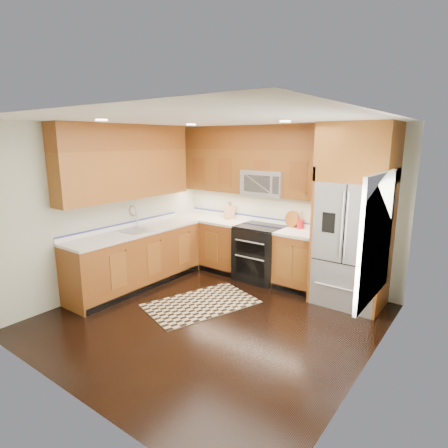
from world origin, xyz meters
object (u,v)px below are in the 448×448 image
Objects in this scene: rug at (201,304)px; knife_block at (230,212)px; utensil_crock at (300,222)px; range at (260,253)px; refrigerator at (354,216)px.

knife_block reaches higher than rug.
rug is 2.02m from knife_block.
knife_block is 1.39m from utensil_crock.
utensil_crock is at bearing 1.92° from knife_block.
refrigerator reaches higher than range.
rug is 4.94× the size of knife_block.
utensil_crock is (1.39, 0.05, -0.03)m from knife_block.
utensil_crock is (0.61, 0.25, 0.57)m from range.
rug is at bearing -96.43° from range.
knife_block is at bearing -178.08° from utensil_crock.
range is 1.76m from refrigerator.
range reaches higher than rug.
knife_block is at bearing 174.08° from refrigerator.
refrigerator reaches higher than utensil_crock.
knife_block is at bearing 130.75° from rug.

